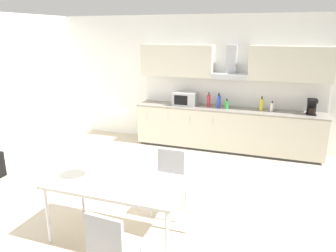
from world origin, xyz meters
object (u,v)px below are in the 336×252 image
(coffee_maker, at_px, (312,107))
(bottle_yellow, at_px, (261,105))
(bottle_green, at_px, (227,104))
(chair_near_right, at_px, (111,244))
(dining_table, at_px, (117,185))
(bottle_red, at_px, (209,100))
(microwave, at_px, (185,99))
(pendant_lamp, at_px, (113,102))
(chair_far_right, at_px, (169,175))
(bottle_blue, at_px, (219,101))
(bottle_white, at_px, (272,107))

(coffee_maker, height_order, bottle_yellow, coffee_maker)
(bottle_green, bearing_deg, chair_near_right, -94.15)
(dining_table, bearing_deg, coffee_maker, 57.56)
(bottle_yellow, bearing_deg, bottle_red, 177.81)
(microwave, xyz_separation_m, coffee_maker, (2.49, 0.03, 0.01))
(dining_table, relative_size, pendant_lamp, 4.96)
(microwave, relative_size, bottle_green, 2.32)
(chair_near_right, bearing_deg, microwave, 97.75)
(coffee_maker, relative_size, bottle_red, 1.00)
(bottle_green, bearing_deg, chair_far_right, -96.45)
(bottle_red, bearing_deg, bottle_yellow, -2.19)
(dining_table, bearing_deg, bottle_green, 79.27)
(dining_table, xyz_separation_m, chair_near_right, (0.35, -0.79, -0.17))
(microwave, relative_size, pendant_lamp, 1.50)
(bottle_red, distance_m, bottle_blue, 0.21)
(chair_far_right, bearing_deg, microwave, 102.25)
(chair_far_right, distance_m, pendant_lamp, 1.44)
(dining_table, height_order, chair_far_right, chair_far_right)
(microwave, relative_size, bottle_blue, 1.60)
(pendant_lamp, bearing_deg, bottle_yellow, 69.28)
(bottle_blue, bearing_deg, chair_far_right, -92.59)
(chair_far_right, bearing_deg, bottle_green, 83.55)
(bottle_white, relative_size, dining_table, 0.13)
(bottle_green, bearing_deg, bottle_white, 3.36)
(chair_near_right, bearing_deg, bottle_blue, 88.28)
(bottle_red, xyz_separation_m, bottle_white, (1.27, -0.04, -0.04))
(bottle_red, relative_size, bottle_yellow, 1.03)
(chair_near_right, bearing_deg, bottle_green, 85.85)
(chair_near_right, height_order, pendant_lamp, pendant_lamp)
(coffee_maker, relative_size, chair_far_right, 0.34)
(coffee_maker, distance_m, bottle_yellow, 0.92)
(bottle_green, xyz_separation_m, chair_far_right, (-0.31, -2.70, -0.44))
(bottle_yellow, bearing_deg, bottle_blue, 178.72)
(coffee_maker, xyz_separation_m, chair_near_right, (-1.91, -4.34, -0.51))
(chair_near_right, distance_m, pendant_lamp, 1.44)
(bottle_yellow, bearing_deg, chair_far_right, -109.67)
(chair_near_right, relative_size, pendant_lamp, 2.72)
(bottle_blue, relative_size, bottle_yellow, 1.03)
(bottle_yellow, height_order, chair_near_right, bottle_yellow)
(coffee_maker, xyz_separation_m, chair_far_right, (-1.90, -2.76, -0.51))
(bottle_red, bearing_deg, pendant_lamp, -94.28)
(bottle_white, height_order, chair_far_right, bottle_white)
(bottle_green, relative_size, pendant_lamp, 0.65)
(bottle_white, relative_size, pendant_lamp, 0.66)
(bottle_yellow, bearing_deg, bottle_white, 1.00)
(pendant_lamp, bearing_deg, chair_near_right, -66.07)
(bottle_blue, bearing_deg, coffee_maker, -0.34)
(coffee_maker, bearing_deg, microwave, -179.39)
(bottle_green, bearing_deg, microwave, 178.05)
(bottle_blue, bearing_deg, bottle_yellow, -1.28)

